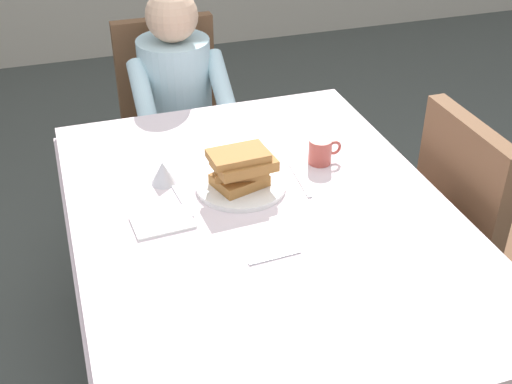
% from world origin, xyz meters
% --- Properties ---
extents(dining_table_main, '(1.12, 1.52, 0.74)m').
position_xyz_m(dining_table_main, '(0.00, 0.00, 0.65)').
color(dining_table_main, silver).
rests_on(dining_table_main, ground).
extents(chair_diner, '(0.44, 0.45, 0.93)m').
position_xyz_m(chair_diner, '(-0.04, 1.17, 0.53)').
color(chair_diner, brown).
rests_on(chair_diner, ground).
extents(diner_person, '(0.40, 0.43, 1.12)m').
position_xyz_m(diner_person, '(-0.04, 1.01, 0.67)').
color(diner_person, silver).
rests_on(diner_person, ground).
extents(chair_right_side, '(0.45, 0.44, 0.93)m').
position_xyz_m(chair_right_side, '(0.77, 0.00, 0.53)').
color(chair_right_side, brown).
rests_on(chair_right_side, ground).
extents(plate_breakfast, '(0.28, 0.28, 0.02)m').
position_xyz_m(plate_breakfast, '(-0.03, 0.16, 0.75)').
color(plate_breakfast, white).
rests_on(plate_breakfast, dining_table_main).
extents(breakfast_stack, '(0.20, 0.17, 0.12)m').
position_xyz_m(breakfast_stack, '(-0.03, 0.15, 0.82)').
color(breakfast_stack, '#A36B33').
rests_on(breakfast_stack, plate_breakfast).
extents(cup_coffee, '(0.11, 0.08, 0.08)m').
position_xyz_m(cup_coffee, '(0.27, 0.23, 0.78)').
color(cup_coffee, '#B24C42').
rests_on(cup_coffee, dining_table_main).
extents(syrup_pitcher, '(0.08, 0.08, 0.07)m').
position_xyz_m(syrup_pitcher, '(-0.25, 0.26, 0.78)').
color(syrup_pitcher, silver).
rests_on(syrup_pitcher, dining_table_main).
extents(fork_left_of_plate, '(0.03, 0.18, 0.00)m').
position_xyz_m(fork_left_of_plate, '(-0.22, 0.14, 0.74)').
color(fork_left_of_plate, silver).
rests_on(fork_left_of_plate, dining_table_main).
extents(knife_right_of_plate, '(0.03, 0.20, 0.00)m').
position_xyz_m(knife_right_of_plate, '(0.16, 0.14, 0.74)').
color(knife_right_of_plate, silver).
rests_on(knife_right_of_plate, dining_table_main).
extents(spoon_near_edge, '(0.15, 0.02, 0.00)m').
position_xyz_m(spoon_near_edge, '(-0.04, -0.20, 0.74)').
color(spoon_near_edge, silver).
rests_on(spoon_near_edge, dining_table_main).
extents(napkin_folded, '(0.18, 0.13, 0.01)m').
position_xyz_m(napkin_folded, '(-0.30, 0.05, 0.74)').
color(napkin_folded, white).
rests_on(napkin_folded, dining_table_main).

